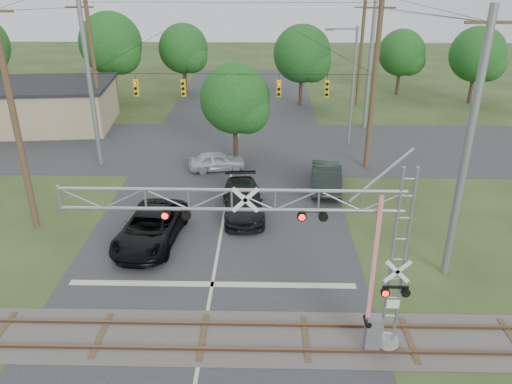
{
  "coord_description": "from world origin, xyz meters",
  "views": [
    {
      "loc": [
        2.4,
        -13.19,
        13.33
      ],
      "look_at": [
        1.95,
        7.5,
        3.73
      ],
      "focal_mm": 35.0,
      "sensor_mm": 36.0,
      "label": 1
    }
  ],
  "objects_px": {
    "sedan_silver": "(217,161)",
    "pickup_black": "(151,228)",
    "crossing_gantry": "(298,241)",
    "traffic_signal_span": "(245,86)",
    "car_dark": "(243,201)",
    "commercial_building": "(16,106)",
    "streetlight": "(351,81)"
  },
  "relations": [
    {
      "from": "car_dark",
      "to": "commercial_building",
      "type": "height_order",
      "value": "commercial_building"
    },
    {
      "from": "traffic_signal_span",
      "to": "sedan_silver",
      "type": "distance_m",
      "value": 5.5
    },
    {
      "from": "commercial_building",
      "to": "crossing_gantry",
      "type": "bearing_deg",
      "value": -55.74
    },
    {
      "from": "traffic_signal_span",
      "to": "streetlight",
      "type": "bearing_deg",
      "value": 31.24
    },
    {
      "from": "car_dark",
      "to": "streetlight",
      "type": "height_order",
      "value": "streetlight"
    },
    {
      "from": "pickup_black",
      "to": "sedan_silver",
      "type": "distance_m",
      "value": 10.28
    },
    {
      "from": "sedan_silver",
      "to": "pickup_black",
      "type": "bearing_deg",
      "value": 153.62
    },
    {
      "from": "crossing_gantry",
      "to": "traffic_signal_span",
      "type": "distance_m",
      "value": 18.57
    },
    {
      "from": "pickup_black",
      "to": "sedan_silver",
      "type": "height_order",
      "value": "pickup_black"
    },
    {
      "from": "crossing_gantry",
      "to": "car_dark",
      "type": "xyz_separation_m",
      "value": [
        -2.45,
        10.95,
        -3.81
      ]
    },
    {
      "from": "sedan_silver",
      "to": "commercial_building",
      "type": "bearing_deg",
      "value": 50.03
    },
    {
      "from": "crossing_gantry",
      "to": "car_dark",
      "type": "relative_size",
      "value": 2.18
    },
    {
      "from": "traffic_signal_span",
      "to": "car_dark",
      "type": "relative_size",
      "value": 3.49
    },
    {
      "from": "streetlight",
      "to": "crossing_gantry",
      "type": "bearing_deg",
      "value": -102.77
    },
    {
      "from": "crossing_gantry",
      "to": "car_dark",
      "type": "height_order",
      "value": "crossing_gantry"
    },
    {
      "from": "sedan_silver",
      "to": "streetlight",
      "type": "bearing_deg",
      "value": -72.91
    },
    {
      "from": "streetlight",
      "to": "traffic_signal_span",
      "type": "bearing_deg",
      "value": -148.76
    },
    {
      "from": "crossing_gantry",
      "to": "streetlight",
      "type": "bearing_deg",
      "value": 77.23
    },
    {
      "from": "streetlight",
      "to": "pickup_black",
      "type": "bearing_deg",
      "value": -128.4
    },
    {
      "from": "car_dark",
      "to": "streetlight",
      "type": "distance_m",
      "value": 15.0
    },
    {
      "from": "traffic_signal_span",
      "to": "sedan_silver",
      "type": "xyz_separation_m",
      "value": [
        -1.99,
        -0.8,
        -5.06
      ]
    },
    {
      "from": "car_dark",
      "to": "pickup_black",
      "type": "bearing_deg",
      "value": -149.49
    },
    {
      "from": "crossing_gantry",
      "to": "sedan_silver",
      "type": "relative_size",
      "value": 3.09
    },
    {
      "from": "car_dark",
      "to": "sedan_silver",
      "type": "xyz_separation_m",
      "value": [
        -2.12,
        6.61,
        -0.14
      ]
    },
    {
      "from": "crossing_gantry",
      "to": "sedan_silver",
      "type": "bearing_deg",
      "value": 104.6
    },
    {
      "from": "crossing_gantry",
      "to": "streetlight",
      "type": "relative_size",
      "value": 1.33
    },
    {
      "from": "crossing_gantry",
      "to": "sedan_silver",
      "type": "distance_m",
      "value": 18.57
    },
    {
      "from": "sedan_silver",
      "to": "commercial_building",
      "type": "relative_size",
      "value": 0.23
    },
    {
      "from": "pickup_black",
      "to": "commercial_building",
      "type": "height_order",
      "value": "commercial_building"
    },
    {
      "from": "commercial_building",
      "to": "streetlight",
      "type": "bearing_deg",
      "value": -14.1
    },
    {
      "from": "commercial_building",
      "to": "streetlight",
      "type": "height_order",
      "value": "streetlight"
    },
    {
      "from": "sedan_silver",
      "to": "commercial_building",
      "type": "xyz_separation_m",
      "value": [
        -18.36,
        9.6,
        1.25
      ]
    }
  ]
}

